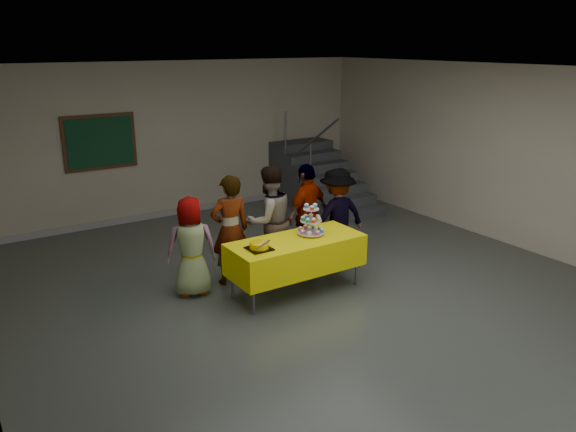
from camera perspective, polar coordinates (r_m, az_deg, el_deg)
name	(u,v)px	position (r m, az deg, el deg)	size (l,w,h in m)	color
room_shell	(335,146)	(6.87, 4.81, 7.10)	(10.00, 10.04, 3.02)	#4C514C
bake_table	(296,254)	(7.70, 0.81, -3.88)	(1.88, 0.78, 0.77)	#595960
cupcake_stand	(311,223)	(7.77, 2.35, -0.73)	(0.38, 0.38, 0.44)	silver
bear_cake	(259,245)	(7.26, -2.94, -2.97)	(0.32, 0.36, 0.12)	black
schoolchild_a	(191,247)	(7.70, -9.80, -3.09)	(0.67, 0.44, 1.38)	slate
schoolchild_b	(230,230)	(7.96, -5.89, -1.42)	(0.58, 0.38, 1.59)	slate
schoolchild_c	(269,221)	(8.26, -1.94, -0.46)	(0.80, 0.62, 1.64)	slate
schoolchild_d	(307,214)	(8.64, 1.98, 0.17)	(0.93, 0.39, 1.59)	slate
schoolchild_e	(337,216)	(8.72, 4.99, -0.02)	(0.97, 0.56, 1.51)	slate
staircase	(316,181)	(12.02, 2.85, 3.58)	(1.30, 2.40, 2.04)	#424447
noticeboard	(100,142)	(10.76, -18.56, 7.12)	(1.30, 0.05, 1.00)	#472B16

